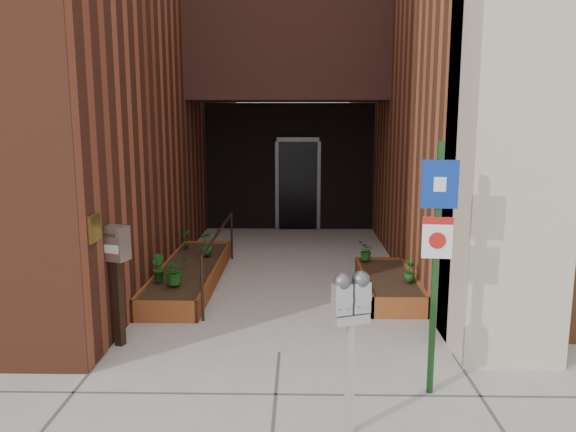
{
  "coord_description": "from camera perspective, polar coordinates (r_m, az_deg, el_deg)",
  "views": [
    {
      "loc": [
        0.22,
        -6.1,
        2.69
      ],
      "look_at": [
        0.07,
        1.8,
        1.28
      ],
      "focal_mm": 35.0,
      "sensor_mm": 36.0,
      "label": 1
    }
  ],
  "objects": [
    {
      "name": "ground",
      "position": [
        6.67,
        -0.91,
        -13.68
      ],
      "size": [
        80.0,
        80.0,
        0.0
      ],
      "primitive_type": "plane",
      "color": "#9E9991",
      "rests_on": "ground"
    },
    {
      "name": "architecture",
      "position": [
        13.2,
        -0.7,
        20.1
      ],
      "size": [
        20.0,
        14.6,
        10.0
      ],
      "color": "brown",
      "rests_on": "ground"
    },
    {
      "name": "planter_left",
      "position": [
        9.33,
        -9.93,
        -5.95
      ],
      "size": [
        0.9,
        3.6,
        0.3
      ],
      "color": "brown",
      "rests_on": "ground"
    },
    {
      "name": "planter_right",
      "position": [
        8.79,
        10.16,
        -6.96
      ],
      "size": [
        0.8,
        2.2,
        0.3
      ],
      "color": "brown",
      "rests_on": "ground"
    },
    {
      "name": "handrail",
      "position": [
        9.05,
        -7.0,
        -2.37
      ],
      "size": [
        0.04,
        3.34,
        0.9
      ],
      "color": "black",
      "rests_on": "ground"
    },
    {
      "name": "parking_meter",
      "position": [
        4.73,
        6.42,
        -9.44
      ],
      "size": [
        0.33,
        0.22,
        1.44
      ],
      "color": "#B9B8BB",
      "rests_on": "ground"
    },
    {
      "name": "sign_post",
      "position": [
        5.45,
        14.87,
        -2.67
      ],
      "size": [
        0.34,
        0.09,
        2.47
      ],
      "color": "#153A16",
      "rests_on": "ground"
    },
    {
      "name": "payment_dropbox",
      "position": [
        6.83,
        -17.07,
        -4.3
      ],
      "size": [
        0.34,
        0.3,
        1.45
      ],
      "color": "black",
      "rests_on": "ground"
    },
    {
      "name": "shrub_left_a",
      "position": [
        8.25,
        -11.41,
        -5.47
      ],
      "size": [
        0.49,
        0.49,
        0.41
      ],
      "primitive_type": "imported",
      "rotation": [
        0.0,
        0.0,
        0.48
      ],
      "color": "#1C5E1B",
      "rests_on": "planter_left"
    },
    {
      "name": "shrub_left_b",
      "position": [
        8.49,
        -13.1,
        -5.14
      ],
      "size": [
        0.3,
        0.3,
        0.39
      ],
      "primitive_type": "imported",
      "rotation": [
        0.0,
        0.0,
        2.3
      ],
      "color": "#185418",
      "rests_on": "planter_left"
    },
    {
      "name": "shrub_left_c",
      "position": [
        9.89,
        -8.33,
        -2.78
      ],
      "size": [
        0.32,
        0.32,
        0.41
      ],
      "primitive_type": "imported",
      "rotation": [
        0.0,
        0.0,
        3.91
      ],
      "color": "#1C5518",
      "rests_on": "planter_left"
    },
    {
      "name": "shrub_left_d",
      "position": [
        10.48,
        -10.33,
        -2.27
      ],
      "size": [
        0.25,
        0.25,
        0.35
      ],
      "primitive_type": "imported",
      "rotation": [
        0.0,
        0.0,
        5.29
      ],
      "color": "#184F16",
      "rests_on": "planter_left"
    },
    {
      "name": "shrub_right_a",
      "position": [
        8.44,
        12.24,
        -5.53
      ],
      "size": [
        0.2,
        0.2,
        0.29
      ],
      "primitive_type": "imported",
      "rotation": [
        0.0,
        0.0,
        1.34
      ],
      "color": "#165019",
      "rests_on": "planter_right"
    },
    {
      "name": "shrub_right_b",
      "position": [
        8.48,
        12.2,
        -5.36
      ],
      "size": [
        0.24,
        0.24,
        0.33
      ],
      "primitive_type": "imported",
      "rotation": [
        0.0,
        0.0,
        2.41
      ],
      "color": "#20631C",
      "rests_on": "planter_right"
    },
    {
      "name": "shrub_right_c",
      "position": [
        9.53,
        7.92,
        -3.53
      ],
      "size": [
        0.38,
        0.38,
        0.32
      ],
      "primitive_type": "imported",
      "rotation": [
        0.0,
        0.0,
        4.25
      ],
      "color": "#1A5D20",
      "rests_on": "planter_right"
    }
  ]
}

